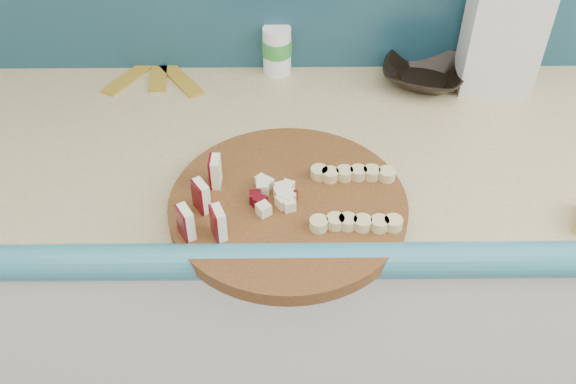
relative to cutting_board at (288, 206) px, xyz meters
The scene contains 9 objects.
kitchen_counter 0.51m from the cutting_board, 59.21° to the left, with size 2.20×0.63×0.91m.
cutting_board is the anchor object (origin of this frame).
apple_wedges 0.15m from the cutting_board, 166.80° to the right, with size 0.07×0.16×0.06m.
apple_chunks 0.03m from the cutting_board, behind, with size 0.07×0.06×0.02m.
banana_slices 0.11m from the cutting_board, ahead, with size 0.16×0.16×0.02m.
brown_bowl 0.50m from the cutting_board, 53.26° to the left, with size 0.18×0.18×0.04m, color black.
flour_bag 0.60m from the cutting_board, 41.21° to the left, with size 0.15×0.11×0.25m, color silver.
canister 0.45m from the cutting_board, 92.58° to the left, with size 0.06×0.06×0.11m.
banana_peel 0.52m from the cutting_board, 123.77° to the left, with size 0.22×0.18×0.01m.
Camera 1 is at (-0.02, 0.53, 1.69)m, focal length 40.00 mm.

